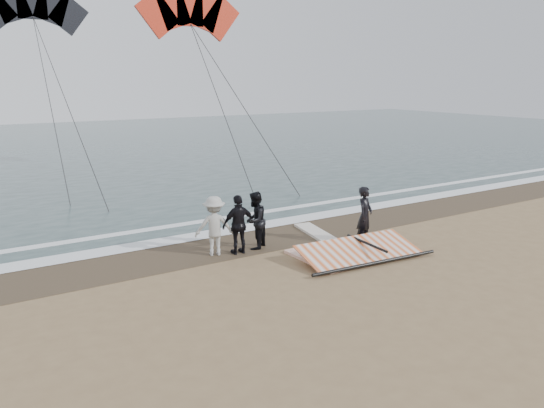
{
  "coord_description": "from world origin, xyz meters",
  "views": [
    {
      "loc": [
        -9.34,
        -10.54,
        5.4
      ],
      "look_at": [
        -0.86,
        3.0,
        1.6
      ],
      "focal_mm": 35.0,
      "sensor_mm": 36.0,
      "label": 1
    }
  ],
  "objects_px": {
    "board_white": "(314,260)",
    "sail_rig": "(354,252)",
    "man_main": "(365,216)",
    "board_cream": "(316,233)"
  },
  "relations": [
    {
      "from": "board_white",
      "to": "man_main",
      "type": "bearing_deg",
      "value": 10.18
    },
    {
      "from": "man_main",
      "to": "board_white",
      "type": "relative_size",
      "value": 0.84
    },
    {
      "from": "man_main",
      "to": "board_cream",
      "type": "relative_size",
      "value": 0.81
    },
    {
      "from": "man_main",
      "to": "board_white",
      "type": "bearing_deg",
      "value": 164.35
    },
    {
      "from": "board_white",
      "to": "sail_rig",
      "type": "distance_m",
      "value": 1.29
    },
    {
      "from": "board_white",
      "to": "sail_rig",
      "type": "xyz_separation_m",
      "value": [
        1.21,
        -0.42,
        0.15
      ]
    },
    {
      "from": "man_main",
      "to": "board_cream",
      "type": "height_order",
      "value": "man_main"
    },
    {
      "from": "board_white",
      "to": "sail_rig",
      "type": "relative_size",
      "value": 0.52
    },
    {
      "from": "sail_rig",
      "to": "board_cream",
      "type": "bearing_deg",
      "value": 78.76
    },
    {
      "from": "board_cream",
      "to": "sail_rig",
      "type": "relative_size",
      "value": 0.54
    }
  ]
}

